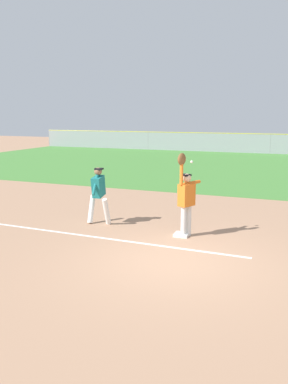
{
  "coord_description": "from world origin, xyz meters",
  "views": [
    {
      "loc": [
        2.51,
        -8.25,
        3.27
      ],
      "look_at": [
        -1.66,
        2.35,
        1.05
      ],
      "focal_mm": 37.6,
      "sensor_mm": 36.0,
      "label": 1
    }
  ],
  "objects": [
    {
      "name": "parked_car_red",
      "position": [
        -0.89,
        30.75,
        0.67
      ],
      "size": [
        4.47,
        2.26,
        1.25
      ],
      "rotation": [
        0.0,
        0.0,
        0.04
      ],
      "color": "#B21E1E",
      "rests_on": "ground_plane"
    },
    {
      "name": "outfield_grass",
      "position": [
        0.0,
        17.18,
        0.01
      ],
      "size": [
        43.35,
        19.0,
        0.01
      ],
      "primitive_type": "cube",
      "color": "#478438",
      "rests_on": "ground_plane"
    },
    {
      "name": "baseball",
      "position": [
        -0.22,
        2.15,
        2.01
      ],
      "size": [
        0.07,
        0.07,
        0.07
      ],
      "primitive_type": "sphere",
      "color": "white"
    },
    {
      "name": "first_base",
      "position": [
        -0.39,
        1.91,
        0.04
      ],
      "size": [
        0.39,
        0.39,
        0.08
      ],
      "primitive_type": "cube",
      "rotation": [
        0.0,
        0.0,
        0.03
      ],
      "color": "white",
      "rests_on": "ground_plane"
    },
    {
      "name": "fielder",
      "position": [
        -0.29,
        1.91,
        1.12
      ],
      "size": [
        0.48,
        0.85,
        2.28
      ],
      "rotation": [
        0.0,
        0.0,
        2.7
      ],
      "color": "silver",
      "rests_on": "ground_plane"
    },
    {
      "name": "parked_car_tan",
      "position": [
        -6.71,
        31.29,
        0.67
      ],
      "size": [
        4.47,
        2.25,
        1.25
      ],
      "rotation": [
        0.0,
        0.0,
        0.04
      ],
      "color": "tan",
      "rests_on": "ground_plane"
    },
    {
      "name": "ground_plane",
      "position": [
        0.0,
        0.0,
        0.0
      ],
      "size": [
        81.76,
        81.76,
        0.0
      ],
      "primitive_type": "plane",
      "color": "tan"
    },
    {
      "name": "outfield_fence",
      "position": [
        0.0,
        26.68,
        0.83
      ],
      "size": [
        43.43,
        0.08,
        1.66
      ],
      "color": "#93999E",
      "rests_on": "ground_plane"
    },
    {
      "name": "runner",
      "position": [
        -3.05,
        2.17,
        1.0
      ],
      "size": [
        0.75,
        0.85,
        1.72
      ],
      "rotation": [
        0.0,
        0.0,
        0.07
      ],
      "color": "white",
      "rests_on": "ground_plane"
    },
    {
      "name": "chalk_foul_line",
      "position": [
        -4.39,
        1.01,
        0.0
      ],
      "size": [
        12.0,
        0.43,
        0.01
      ],
      "primitive_type": "cube",
      "rotation": [
        0.0,
        0.0,
        -0.03
      ],
      "color": "white",
      "rests_on": "ground_plane"
    }
  ]
}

